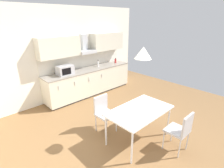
{
  "coord_description": "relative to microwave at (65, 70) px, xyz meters",
  "views": [
    {
      "loc": [
        -2.43,
        -2.11,
        2.54
      ],
      "look_at": [
        0.34,
        0.82,
        1.0
      ],
      "focal_mm": 28.0,
      "sensor_mm": 36.0,
      "label": 1
    }
  ],
  "objects": [
    {
      "name": "pendant_lamp",
      "position": [
        0.14,
        -2.77,
        0.89
      ],
      "size": [
        0.32,
        0.32,
        0.22
      ],
      "primitive_type": "cone",
      "color": "silver"
    },
    {
      "name": "dining_table",
      "position": [
        0.14,
        -2.77,
        -0.35
      ],
      "size": [
        1.38,
        0.82,
        0.75
      ],
      "color": "white",
      "rests_on": "ground_plane"
    },
    {
      "name": "microwave",
      "position": [
        0.0,
        0.0,
        0.0
      ],
      "size": [
        0.48,
        0.35,
        0.28
      ],
      "color": "#ADADB2",
      "rests_on": "kitchen_counter"
    },
    {
      "name": "bottle_white",
      "position": [
        1.31,
        0.01,
        -0.04
      ],
      "size": [
        0.07,
        0.07,
        0.24
      ],
      "color": "white",
      "rests_on": "kitchen_counter"
    },
    {
      "name": "chair_far_left",
      "position": [
        -0.17,
        -1.98,
        -0.51
      ],
      "size": [
        0.4,
        0.4,
        0.87
      ],
      "color": "#B2B2B7",
      "rests_on": "ground_plane"
    },
    {
      "name": "backsplash_tile",
      "position": [
        0.92,
        0.31,
        0.1
      ],
      "size": [
        3.21,
        0.02,
        0.48
      ],
      "primitive_type": "cube",
      "color": "silver",
      "rests_on": "kitchen_counter"
    },
    {
      "name": "ground_plane",
      "position": [
        -0.04,
        -2.59,
        -1.06
      ],
      "size": [
        8.19,
        8.73,
        0.02
      ],
      "primitive_type": "cube",
      "color": "brown"
    },
    {
      "name": "wall_back",
      "position": [
        -0.04,
        0.37,
        0.4
      ],
      "size": [
        6.55,
        0.1,
        2.89
      ],
      "primitive_type": "cube",
      "color": "silver",
      "rests_on": "ground_plane"
    },
    {
      "name": "kitchen_counter",
      "position": [
        0.92,
        0.0,
        -0.59
      ],
      "size": [
        3.23,
        0.67,
        0.91
      ],
      "color": "#333333",
      "rests_on": "ground_plane"
    },
    {
      "name": "chair_near_right",
      "position": [
        0.45,
        -3.56,
        -0.51
      ],
      "size": [
        0.4,
        0.4,
        0.87
      ],
      "color": "#B2B2B7",
      "rests_on": "ground_plane"
    },
    {
      "name": "bottle_red",
      "position": [
        2.14,
        -0.01,
        -0.06
      ],
      "size": [
        0.07,
        0.07,
        0.19
      ],
      "color": "red",
      "rests_on": "kitchen_counter"
    },
    {
      "name": "upper_wall_cabinets",
      "position": [
        0.92,
        0.15,
        0.67
      ],
      "size": [
        3.21,
        0.4,
        0.61
      ],
      "color": "beige"
    }
  ]
}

